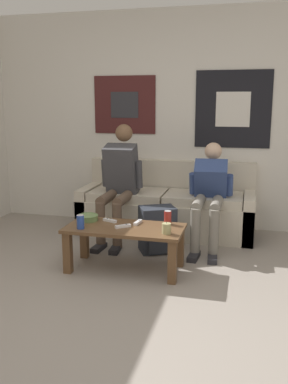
{
  "coord_description": "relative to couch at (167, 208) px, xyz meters",
  "views": [
    {
      "loc": [
        0.8,
        -2.51,
        1.51
      ],
      "look_at": [
        -0.18,
        1.43,
        0.64
      ],
      "focal_mm": 40.0,
      "sensor_mm": 36.0,
      "label": 1
    }
  ],
  "objects": [
    {
      "name": "wall_back",
      "position": [
        0.11,
        0.36,
        1.0
      ],
      "size": [
        10.0,
        0.07,
        2.55
      ],
      "color": "silver",
      "rests_on": "ground_plane"
    },
    {
      "name": "pillar_candle",
      "position": [
        0.26,
        -1.34,
        0.17
      ],
      "size": [
        0.08,
        0.08,
        0.1
      ],
      "color": "tan",
      "rests_on": "coffee_table"
    },
    {
      "name": "person_seated_teen",
      "position": [
        0.52,
        -0.34,
        0.31
      ],
      "size": [
        0.47,
        0.99,
        1.06
      ],
      "color": "gray",
      "rests_on": "ground_plane"
    },
    {
      "name": "ground_plane",
      "position": [
        0.11,
        -2.23,
        -0.28
      ],
      "size": [
        18.0,
        18.0,
        0.0
      ],
      "primitive_type": "plane",
      "color": "gray"
    },
    {
      "name": "game_controller_near_right",
      "position": [
        -0.06,
        -1.1,
        0.14
      ],
      "size": [
        0.05,
        0.15,
        0.03
      ],
      "color": "white",
      "rests_on": "coffee_table"
    },
    {
      "name": "coffee_table",
      "position": [
        -0.15,
        -1.23,
        0.05
      ],
      "size": [
        1.05,
        0.51,
        0.4
      ],
      "color": "brown",
      "rests_on": "ground_plane"
    },
    {
      "name": "backpack",
      "position": [
        0.04,
        -0.69,
        -0.06
      ],
      "size": [
        0.42,
        0.38,
        0.46
      ],
      "color": "#282D38",
      "rests_on": "ground_plane"
    },
    {
      "name": "drink_can_blue",
      "position": [
        -0.51,
        -1.38,
        0.19
      ],
      "size": [
        0.07,
        0.07,
        0.12
      ],
      "color": "#28479E",
      "rests_on": "coffee_table"
    },
    {
      "name": "ceramic_bowl",
      "position": [
        -0.54,
        -1.12,
        0.16
      ],
      "size": [
        0.19,
        0.19,
        0.06
      ],
      "color": "#607F47",
      "rests_on": "coffee_table"
    },
    {
      "name": "drink_can_red",
      "position": [
        0.21,
        -1.05,
        0.19
      ],
      "size": [
        0.07,
        0.07,
        0.12
      ],
      "color": "maroon",
      "rests_on": "coffee_table"
    },
    {
      "name": "couch",
      "position": [
        0.0,
        0.0,
        0.0
      ],
      "size": [
        1.99,
        0.71,
        0.81
      ],
      "color": "beige",
      "rests_on": "ground_plane"
    },
    {
      "name": "person_seated_adult",
      "position": [
        -0.47,
        -0.36,
        0.39
      ],
      "size": [
        0.47,
        0.86,
        1.25
      ],
      "color": "brown",
      "rests_on": "ground_plane"
    },
    {
      "name": "game_controller_far_center",
      "position": [
        -0.33,
        -1.11,
        0.14
      ],
      "size": [
        0.15,
        0.09,
        0.03
      ],
      "color": "white",
      "rests_on": "coffee_table"
    },
    {
      "name": "game_controller_near_left",
      "position": [
        -0.15,
        -1.25,
        0.14
      ],
      "size": [
        0.13,
        0.12,
        0.03
      ],
      "color": "white",
      "rests_on": "coffee_table"
    }
  ]
}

